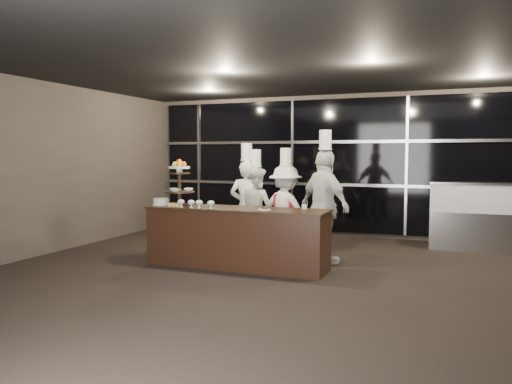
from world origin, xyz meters
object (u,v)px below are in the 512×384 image
at_px(display_stand, 179,179).
at_px(chef_d, 325,206).
at_px(chef_a, 247,205).
at_px(display_case, 470,212).
at_px(chef_c, 285,209).
at_px(layer_cake, 161,202).
at_px(chef_b, 256,209).
at_px(buffet_counter, 237,237).

height_order(display_stand, chef_d, chef_d).
height_order(display_stand, chef_a, chef_a).
height_order(display_stand, display_case, display_stand).
distance_m(display_case, chef_c, 3.41).
height_order(display_case, chef_a, chef_a).
height_order(chef_c, chef_d, chef_d).
xyz_separation_m(chef_a, chef_c, (0.66, 0.16, -0.06)).
distance_m(display_stand, layer_cake, 0.48).
relative_size(chef_a, chef_c, 1.05).
relative_size(layer_cake, chef_b, 0.16).
bearing_deg(chef_b, chef_d, -16.29).
xyz_separation_m(buffet_counter, chef_d, (1.19, 0.74, 0.46)).
bearing_deg(buffet_counter, chef_b, 96.97).
relative_size(display_stand, chef_b, 0.41).
xyz_separation_m(buffet_counter, chef_c, (0.38, 1.22, 0.32)).
bearing_deg(chef_a, layer_cake, -132.74).
bearing_deg(buffet_counter, chef_d, 31.94).
distance_m(display_stand, chef_a, 1.38).
xyz_separation_m(layer_cake, chef_b, (1.17, 1.18, -0.19)).
height_order(chef_a, chef_c, chef_a).
relative_size(display_case, chef_b, 0.76).
bearing_deg(display_case, buffet_counter, -139.73).
bearing_deg(chef_c, display_case, 28.64).
bearing_deg(display_case, chef_c, -151.36).
relative_size(display_case, chef_c, 0.75).
distance_m(chef_b, chef_c, 0.53).
distance_m(buffet_counter, chef_d, 1.48).
xyz_separation_m(chef_a, chef_d, (1.47, -0.32, 0.08)).
bearing_deg(chef_c, display_stand, -138.48).
height_order(chef_b, chef_c, chef_c).
bearing_deg(chef_a, buffet_counter, -75.24).
relative_size(display_stand, chef_d, 0.35).
bearing_deg(chef_d, chef_b, 163.71).
height_order(buffet_counter, layer_cake, layer_cake).
distance_m(buffet_counter, chef_c, 1.32).
relative_size(layer_cake, display_case, 0.22).
distance_m(display_stand, chef_c, 1.93).
xyz_separation_m(display_stand, layer_cake, (-0.31, -0.05, -0.37)).
relative_size(buffet_counter, chef_a, 1.47).
distance_m(chef_b, chef_d, 1.40).
height_order(buffet_counter, chef_c, chef_c).
relative_size(buffet_counter, display_stand, 3.81).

